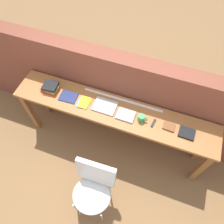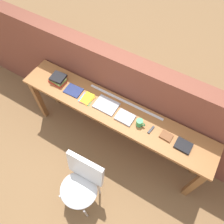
{
  "view_description": "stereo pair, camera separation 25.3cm",
  "coord_description": "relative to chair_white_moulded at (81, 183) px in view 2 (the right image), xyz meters",
  "views": [
    {
      "loc": [
        0.46,
        -1.02,
        3.05
      ],
      "look_at": [
        0.0,
        0.25,
        0.9
      ],
      "focal_mm": 35.0,
      "sensor_mm": 36.0,
      "label": 1
    },
    {
      "loc": [
        0.69,
        -0.91,
        3.05
      ],
      "look_at": [
        0.0,
        0.25,
        0.9
      ],
      "focal_mm": 35.0,
      "sensor_mm": 36.0,
      "label": 2
    }
  ],
  "objects": [
    {
      "name": "book_stack_leftmost",
      "position": [
        -0.9,
        0.85,
        0.4
      ],
      "size": [
        0.21,
        0.18,
        0.09
      ],
      "color": "red",
      "rests_on": "sideboard"
    },
    {
      "name": "ground_plane",
      "position": [
        -0.07,
        0.54,
        -0.53
      ],
      "size": [
        40.0,
        40.0,
        0.0
      ],
      "primitive_type": "plane",
      "color": "brown"
    },
    {
      "name": "sideboard",
      "position": [
        -0.07,
        0.84,
        0.21
      ],
      "size": [
        2.5,
        0.44,
        0.88
      ],
      "color": "#996033",
      "rests_on": "ground"
    },
    {
      "name": "chair_white_moulded",
      "position": [
        0.0,
        0.0,
        0.0
      ],
      "size": [
        0.46,
        0.47,
        0.89
      ],
      "color": "silver",
      "rests_on": "ground"
    },
    {
      "name": "book_open_centre",
      "position": [
        -0.18,
        0.85,
        0.36
      ],
      "size": [
        0.27,
        0.21,
        0.02
      ],
      "primitive_type": "cube",
      "rotation": [
        0.0,
        0.0,
        -0.0
      ],
      "color": "#9E9EA3",
      "rests_on": "sideboard"
    },
    {
      "name": "magazine_cycling",
      "position": [
        -0.65,
        0.82,
        0.36
      ],
      "size": [
        0.22,
        0.17,
        0.01
      ],
      "primitive_type": "cube",
      "rotation": [
        0.0,
        0.0,
        0.04
      ],
      "color": "navy",
      "rests_on": "sideboard"
    },
    {
      "name": "brick_wall_back",
      "position": [
        -0.07,
        1.18,
        0.17
      ],
      "size": [
        6.0,
        0.2,
        1.4
      ],
      "primitive_type": "cube",
      "color": "brown",
      "rests_on": "ground"
    },
    {
      "name": "book_repair_rightmost",
      "position": [
        0.8,
        0.82,
        0.37
      ],
      "size": [
        0.18,
        0.15,
        0.03
      ],
      "primitive_type": "cube",
      "rotation": [
        0.0,
        0.0,
        -0.03
      ],
      "color": "black",
      "rests_on": "sideboard"
    },
    {
      "name": "mug",
      "position": [
        0.28,
        0.81,
        0.4
      ],
      "size": [
        0.11,
        0.08,
        0.09
      ],
      "color": "#338C4C",
      "rests_on": "sideboard"
    },
    {
      "name": "ruler_metal_back_edge",
      "position": [
        -0.01,
        1.01,
        0.35
      ],
      "size": [
        1.0,
        0.03,
        0.0
      ],
      "primitive_type": "cube",
      "color": "silver",
      "rests_on": "sideboard"
    },
    {
      "name": "pamphlet_pile_colourful",
      "position": [
        -0.43,
        0.81,
        0.36
      ],
      "size": [
        0.16,
        0.18,
        0.01
      ],
      "color": "green",
      "rests_on": "sideboard"
    },
    {
      "name": "book_grey_hardcover",
      "position": [
        0.1,
        0.81,
        0.37
      ],
      "size": [
        0.21,
        0.16,
        0.03
      ],
      "primitive_type": "cube",
      "rotation": [
        0.0,
        0.0,
        -0.02
      ],
      "color": "#9E9EA3",
      "rests_on": "sideboard"
    },
    {
      "name": "multitool_folded",
      "position": [
        0.42,
        0.82,
        0.36
      ],
      "size": [
        0.04,
        0.11,
        0.02
      ],
      "primitive_type": "cube",
      "rotation": [
        0.0,
        0.0,
        -0.15
      ],
      "color": "black",
      "rests_on": "sideboard"
    },
    {
      "name": "leather_journal_brown",
      "position": [
        0.6,
        0.83,
        0.37
      ],
      "size": [
        0.14,
        0.11,
        0.02
      ],
      "primitive_type": "cube",
      "rotation": [
        0.0,
        0.0,
        -0.06
      ],
      "color": "brown",
      "rests_on": "sideboard"
    }
  ]
}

